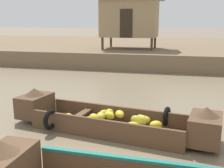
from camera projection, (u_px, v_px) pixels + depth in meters
ground_plane at (154, 82)px, 12.91m from camera, size 300.00×300.00×0.00m
riverbank_strip at (167, 49)px, 24.51m from camera, size 160.00×20.00×0.99m
banana_boat at (110, 119)px, 6.92m from camera, size 5.38×1.80×0.92m
stilt_house_mid_left at (130, 16)px, 18.48m from camera, size 4.37×3.18×4.24m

